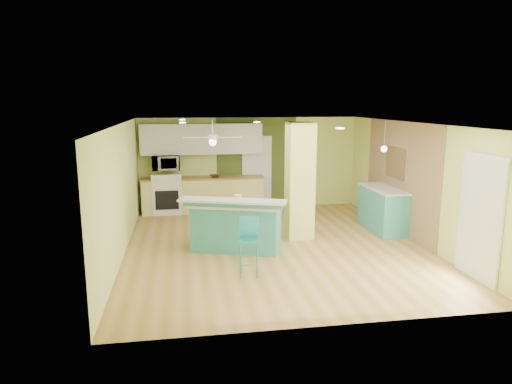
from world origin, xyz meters
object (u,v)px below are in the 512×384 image
peninsula (237,224)px  fruit_bowl (215,176)px  side_counter (383,209)px  canister (238,199)px  bar_stool (249,237)px

peninsula → fruit_bowl: peninsula is taller
side_counter → canister: bearing=-166.1°
peninsula → side_counter: (3.49, 0.83, -0.01)m
side_counter → fruit_bowl: fruit_bowl is taller
side_counter → peninsula: bearing=-166.6°
fruit_bowl → side_counter: bearing=-33.0°
peninsula → fruit_bowl: 3.26m
peninsula → fruit_bowl: size_ratio=7.62×
bar_stool → fruit_bowl: size_ratio=3.52×
fruit_bowl → canister: canister is taller
bar_stool → fruit_bowl: 4.66m
fruit_bowl → canister: bearing=-86.3°
side_counter → canister: canister is taller
bar_stool → side_counter: size_ratio=0.65×
peninsula → side_counter: bearing=32.2°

